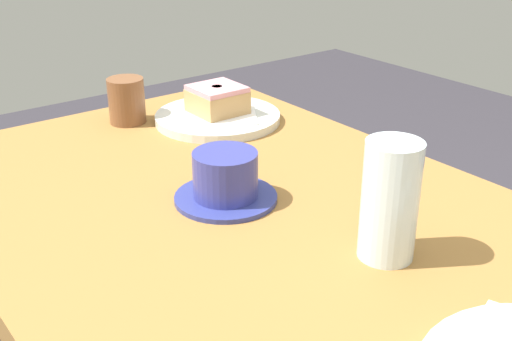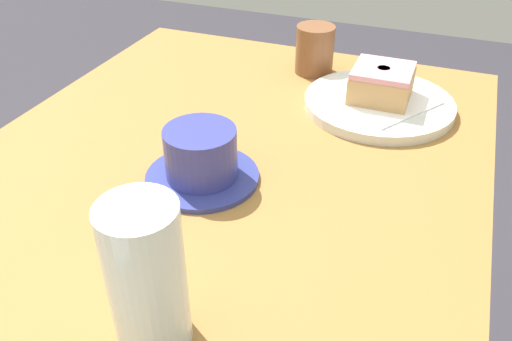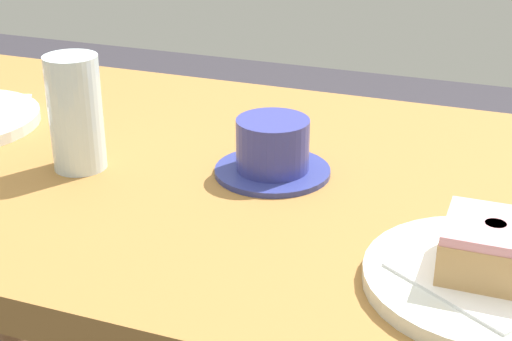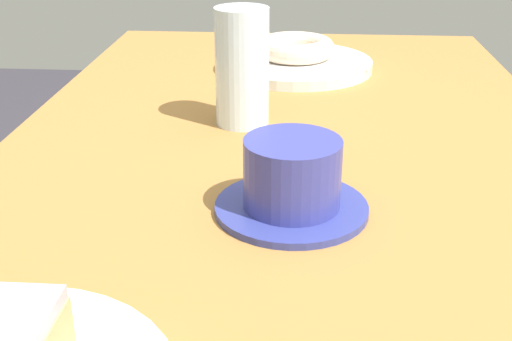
% 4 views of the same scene
% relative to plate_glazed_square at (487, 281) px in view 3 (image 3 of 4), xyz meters
% --- Properties ---
extents(table, '(1.15, 0.64, 0.78)m').
position_rel_plate_glazed_square_xyz_m(table, '(0.39, -0.16, -0.12)').
color(table, olive).
rests_on(table, ground_plane).
extents(plate_glazed_square, '(0.22, 0.22, 0.01)m').
position_rel_plate_glazed_square_xyz_m(plate_glazed_square, '(0.00, 0.00, 0.00)').
color(plate_glazed_square, silver).
rests_on(plate_glazed_square, table).
extents(napkin_glazed_square, '(0.18, 0.18, 0.00)m').
position_rel_plate_glazed_square_xyz_m(napkin_glazed_square, '(0.00, 0.00, 0.01)').
color(napkin_glazed_square, white).
rests_on(napkin_glazed_square, plate_glazed_square).
extents(donut_glazed_square, '(0.08, 0.08, 0.05)m').
position_rel_plate_glazed_square_xyz_m(donut_glazed_square, '(0.00, -0.00, 0.03)').
color(donut_glazed_square, tan).
rests_on(donut_glazed_square, napkin_glazed_square).
extents(water_glass, '(0.06, 0.06, 0.14)m').
position_rel_plate_glazed_square_xyz_m(water_glass, '(0.48, -0.10, 0.06)').
color(water_glass, silver).
rests_on(water_glass, table).
extents(coffee_cup, '(0.14, 0.14, 0.07)m').
position_rel_plate_glazed_square_xyz_m(coffee_cup, '(0.26, -0.16, 0.02)').
color(coffee_cup, navy).
rests_on(coffee_cup, table).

